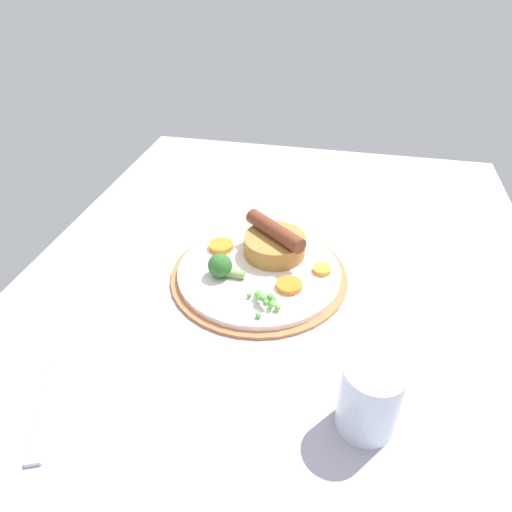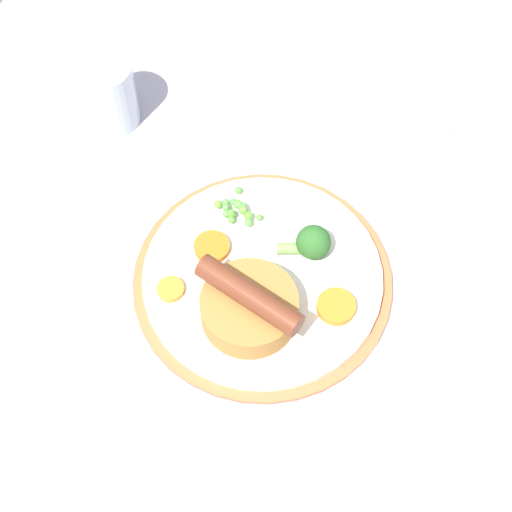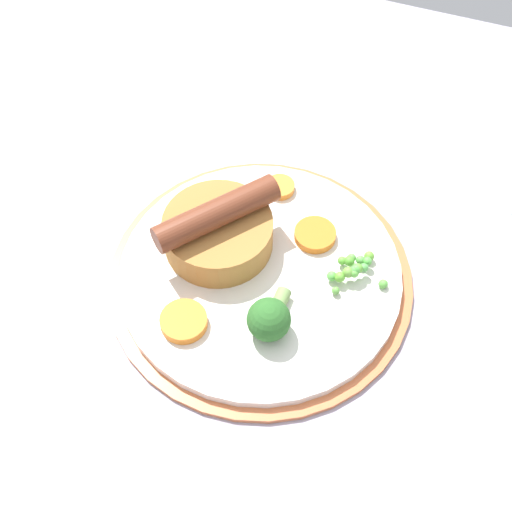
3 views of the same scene
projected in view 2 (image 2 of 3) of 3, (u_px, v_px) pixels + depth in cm
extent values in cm
cube|color=#9E99AD|center=(228.00, 262.00, 92.02)|extent=(110.00, 80.00, 3.00)
cylinder|color=#CC6B3D|center=(263.00, 281.00, 88.86)|extent=(27.00, 27.00, 0.50)
cylinder|color=silver|center=(263.00, 279.00, 88.47)|extent=(24.84, 24.84, 1.40)
cylinder|color=#AD7538|center=(249.00, 308.00, 84.19)|extent=(9.75, 9.75, 3.12)
cylinder|color=#472614|center=(249.00, 302.00, 82.98)|extent=(7.80, 7.80, 0.30)
cylinder|color=brown|center=(249.00, 295.00, 81.80)|extent=(9.09, 10.45, 2.44)
sphere|color=#54A74C|center=(234.00, 202.00, 91.18)|extent=(0.80, 0.80, 0.80)
sphere|color=#60AC4E|center=(226.00, 208.00, 91.12)|extent=(0.79, 0.79, 0.79)
sphere|color=#55B044|center=(239.00, 204.00, 90.69)|extent=(0.90, 0.90, 0.90)
sphere|color=#67A53E|center=(243.00, 210.00, 90.57)|extent=(0.97, 0.97, 0.97)
sphere|color=#5FB645|center=(242.00, 206.00, 90.79)|extent=(0.78, 0.78, 0.78)
sphere|color=#66AE37|center=(218.00, 204.00, 91.61)|extent=(0.91, 0.91, 0.91)
sphere|color=#5DA242|center=(259.00, 217.00, 90.94)|extent=(0.70, 0.70, 0.70)
sphere|color=#58B548|center=(230.00, 202.00, 91.35)|extent=(0.80, 0.80, 0.80)
sphere|color=#57A236|center=(231.00, 213.00, 90.59)|extent=(0.93, 0.93, 0.93)
sphere|color=#58AA4D|center=(240.00, 205.00, 90.69)|extent=(0.86, 0.86, 0.86)
sphere|color=#5FB039|center=(231.00, 220.00, 90.49)|extent=(0.78, 0.78, 0.78)
sphere|color=#61A84A|center=(227.00, 214.00, 90.76)|extent=(0.77, 0.77, 0.77)
sphere|color=#5CA537|center=(238.00, 204.00, 90.74)|extent=(0.90, 0.90, 0.90)
sphere|color=#5CAD41|center=(237.00, 205.00, 90.76)|extent=(0.82, 0.82, 0.82)
sphere|color=#5DB84B|center=(248.00, 223.00, 90.39)|extent=(0.87, 0.87, 0.87)
sphere|color=#63B337|center=(248.00, 216.00, 90.54)|extent=(0.93, 0.93, 0.93)
sphere|color=#5BAD42|center=(239.00, 190.00, 92.79)|extent=(0.83, 0.83, 0.83)
sphere|color=#2D6628|center=(313.00, 242.00, 87.78)|extent=(3.64, 3.64, 3.64)
cylinder|color=#7A9E56|center=(289.00, 248.00, 88.78)|extent=(1.36, 2.69, 1.27)
cylinder|color=orange|center=(171.00, 289.00, 86.63)|extent=(3.81, 3.81, 0.72)
cylinder|color=orange|center=(336.00, 307.00, 85.54)|extent=(5.44, 5.44, 0.89)
cylinder|color=orange|center=(212.00, 248.00, 89.11)|extent=(4.45, 4.45, 0.81)
cube|color=silver|center=(410.00, 83.00, 102.66)|extent=(17.35, 8.03, 0.60)
cylinder|color=silver|center=(108.00, 93.00, 96.56)|extent=(6.34, 6.34, 8.64)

